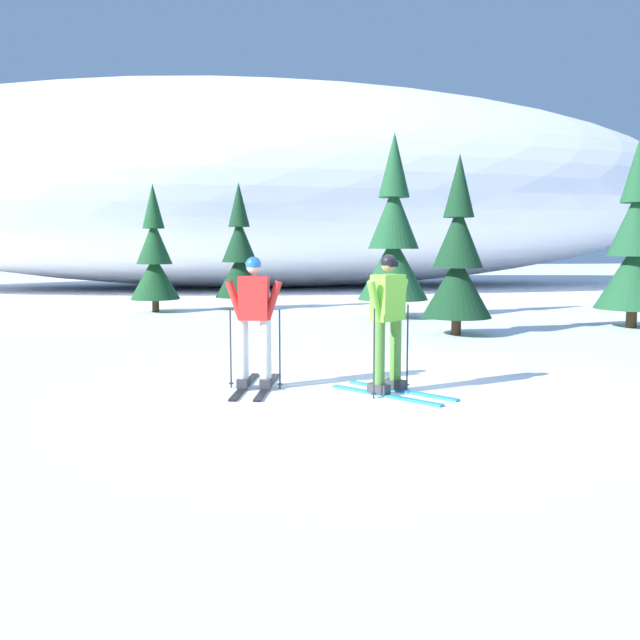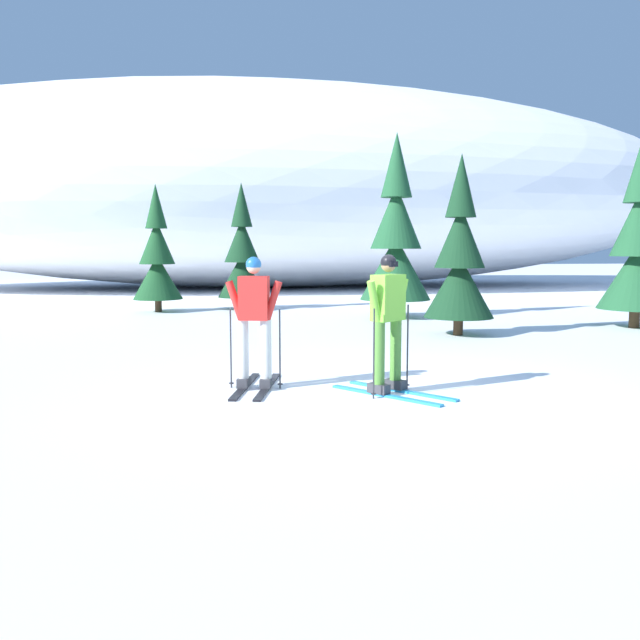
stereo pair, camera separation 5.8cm
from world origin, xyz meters
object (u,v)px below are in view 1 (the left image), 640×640
(pine_tree_far_left, at_px, (154,259))
(pine_tree_center_left, at_px, (239,257))
(pine_tree_far_right, at_px, (635,248))
(skier_lime_jacket, at_px, (388,320))
(skier_red_jacket, at_px, (254,321))
(pine_tree_center_right, at_px, (458,260))
(pine_tree_center, at_px, (393,241))

(pine_tree_far_left, relative_size, pine_tree_center_left, 0.97)
(pine_tree_center_left, relative_size, pine_tree_far_right, 0.86)
(pine_tree_far_left, height_order, pine_tree_center_left, pine_tree_center_left)
(skier_lime_jacket, bearing_deg, pine_tree_center_left, 95.30)
(pine_tree_center_left, bearing_deg, skier_lime_jacket, -84.70)
(skier_lime_jacket, distance_m, pine_tree_center_left, 12.07)
(skier_red_jacket, relative_size, skier_lime_jacket, 0.98)
(pine_tree_far_right, bearing_deg, pine_tree_center_left, 144.59)
(pine_tree_center_left, height_order, pine_tree_center_right, pine_tree_center_right)
(skier_lime_jacket, relative_size, pine_tree_center, 0.37)
(pine_tree_far_left, height_order, pine_tree_far_right, pine_tree_far_right)
(pine_tree_center_right, height_order, pine_tree_far_right, pine_tree_far_right)
(pine_tree_far_right, bearing_deg, pine_tree_center_right, -174.08)
(skier_red_jacket, xyz_separation_m, pine_tree_center, (4.48, 8.38, 1.13))
(pine_tree_center, bearing_deg, pine_tree_far_left, 156.34)
(pine_tree_far_right, bearing_deg, skier_red_jacket, -151.20)
(pine_tree_center, height_order, pine_tree_center_right, pine_tree_center)
(skier_red_jacket, xyz_separation_m, pine_tree_center_left, (0.57, 11.42, 0.68))
(pine_tree_far_left, relative_size, pine_tree_center_right, 0.96)
(skier_lime_jacket, height_order, pine_tree_center_right, pine_tree_center_right)
(skier_lime_jacket, xyz_separation_m, pine_tree_far_right, (7.70, 5.74, 0.91))
(pine_tree_far_right, bearing_deg, skier_lime_jacket, -143.30)
(pine_tree_center_left, distance_m, pine_tree_far_right, 10.81)
(pine_tree_center_left, relative_size, pine_tree_center_right, 0.99)
(pine_tree_far_left, bearing_deg, skier_lime_jacket, -72.97)
(pine_tree_center_left, xyz_separation_m, pine_tree_center_right, (4.22, -6.74, 0.02))
(skier_lime_jacket, bearing_deg, pine_tree_far_right, 36.70)
(pine_tree_far_left, distance_m, pine_tree_center_right, 9.35)
(pine_tree_center, bearing_deg, pine_tree_far_right, -33.35)
(pine_tree_center, relative_size, pine_tree_center_right, 1.27)
(pine_tree_center_right, distance_m, pine_tree_far_right, 4.62)
(skier_lime_jacket, bearing_deg, skier_red_jacket, 161.06)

